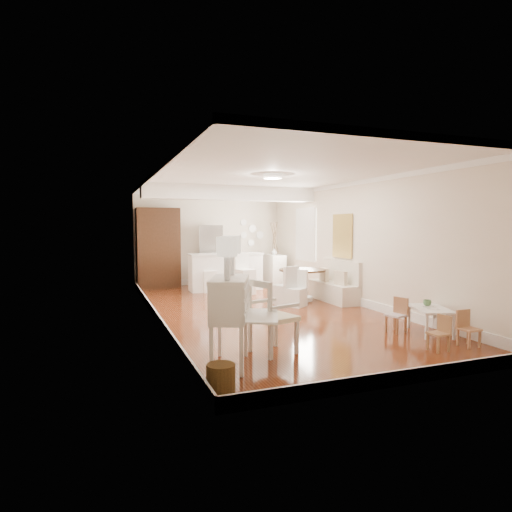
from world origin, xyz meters
TOP-DOWN VIEW (x-y plane):
  - room at (0.04, 0.32)m, footprint 9.00×9.04m
  - secretary_bureau at (-1.70, -3.16)m, footprint 1.17×1.18m
  - gustavian_armchair at (-0.96, -2.83)m, footprint 0.74×0.74m
  - wicker_basket at (-2.05, -3.98)m, footprint 0.35×0.35m
  - kids_table at (1.90, -2.76)m, footprint 0.79×0.99m
  - kids_chair_a at (1.28, -3.58)m, footprint 0.26×0.26m
  - kids_chair_b at (1.44, -2.47)m, footprint 0.34×0.34m
  - kids_chair_c at (1.86, -3.57)m, footprint 0.27×0.27m
  - banquette at (1.99, 0.50)m, footprint 0.52×1.60m
  - dining_table at (1.33, 0.82)m, footprint 1.41×1.41m
  - slip_chair_near at (0.86, 0.20)m, footprint 0.55×0.55m
  - slip_chair_far at (0.74, 0.49)m, footprint 0.54×0.55m
  - breakfast_counter at (0.10, 3.10)m, footprint 2.05×0.65m
  - bar_stool_left at (-0.42, 2.90)m, footprint 0.37×0.37m
  - bar_stool_right at (0.36, 2.20)m, footprint 0.51×0.51m
  - pantry_cabinet at (-1.60, 4.18)m, footprint 1.20×0.60m
  - fridge at (0.30, 4.15)m, footprint 0.75×0.65m
  - sideboard at (1.81, 3.67)m, footprint 0.48×0.98m
  - pencil_cup at (1.96, -2.60)m, footprint 0.16×0.16m
  - branch_vase at (1.81, 3.68)m, footprint 0.18×0.18m

SIDE VIEW (x-z plane):
  - wicker_basket at x=-2.05m, z-range 0.00..0.31m
  - kids_table at x=1.90m, z-range 0.00..0.43m
  - kids_chair_a at x=1.28m, z-range 0.00..0.52m
  - kids_chair_c at x=1.86m, z-range 0.00..0.54m
  - kids_chair_b at x=1.44m, z-range 0.00..0.59m
  - dining_table at x=1.33m, z-range 0.00..0.76m
  - slip_chair_near at x=0.86m, z-range 0.00..0.81m
  - slip_chair_far at x=0.74m, z-range 0.00..0.89m
  - sideboard at x=1.81m, z-range 0.00..0.92m
  - bar_stool_left at x=-0.42m, z-range 0.00..0.93m
  - pencil_cup at x=1.96m, z-range 0.43..0.54m
  - banquette at x=1.99m, z-range 0.00..0.98m
  - breakfast_counter at x=0.10m, z-range 0.00..1.03m
  - gustavian_armchair at x=-0.96m, z-range 0.00..1.04m
  - bar_stool_right at x=0.36m, z-range 0.00..1.05m
  - secretary_bureau at x=-1.70m, z-range 0.00..1.14m
  - fridge at x=0.30m, z-range 0.00..1.80m
  - branch_vase at x=1.81m, z-range 0.92..1.09m
  - pantry_cabinet at x=-1.60m, z-range 0.00..2.30m
  - room at x=0.04m, z-range 0.57..3.39m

